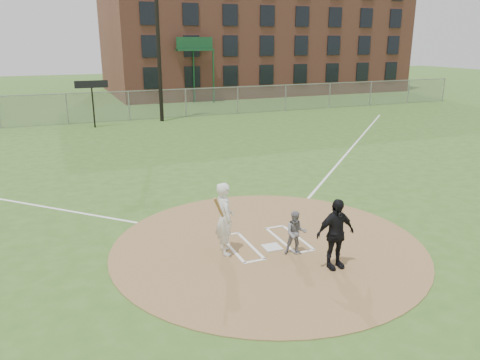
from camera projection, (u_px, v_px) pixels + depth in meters
name	position (u px, v px, depth m)	size (l,w,h in m)	color
ground	(268.00, 246.00, 12.66)	(140.00, 140.00, 0.00)	#365D20
dirt_circle	(268.00, 245.00, 12.65)	(8.40, 8.40, 0.02)	olive
home_plate	(272.00, 247.00, 12.47)	(0.46, 0.46, 0.03)	silver
foul_line_first	(351.00, 149.00, 23.89)	(0.10, 24.00, 0.01)	white
catcher	(296.00, 233.00, 11.97)	(0.57, 0.44, 1.16)	gray
umpire	(335.00, 234.00, 11.17)	(1.03, 0.43, 1.75)	black
batters_boxes	(266.00, 243.00, 12.78)	(2.08, 1.88, 0.01)	white
batter_at_plate	(225.00, 218.00, 11.92)	(0.78, 1.02, 1.91)	silver
outfield_fence	(129.00, 106.00, 31.86)	(56.08, 0.08, 2.03)	slate
brick_warehouse	(251.00, 18.00, 49.94)	(30.00, 17.17, 15.00)	#93503F
light_pole	(157.00, 19.00, 30.09)	(1.20, 0.30, 12.22)	black
scoreboard_sign	(92.00, 89.00, 28.96)	(2.00, 0.10, 2.93)	black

